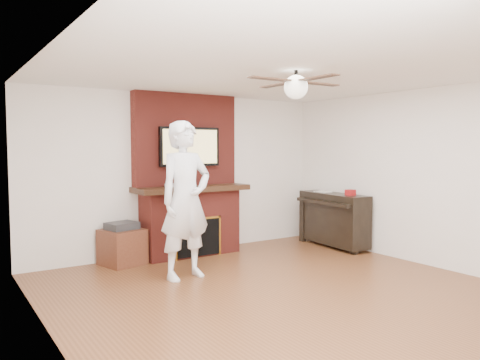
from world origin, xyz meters
TOP-DOWN VIEW (x-y plane):
  - room_shell at (0.00, 0.00)m, footprint 5.36×5.86m
  - fireplace at (0.00, 2.55)m, footprint 1.78×0.64m
  - tv at (0.00, 2.50)m, footprint 1.00×0.08m
  - ceiling_fan at (-0.00, 0.00)m, footprint 1.21×1.21m
  - person at (-0.65, 1.37)m, footprint 0.80×0.59m
  - side_table at (-1.10, 2.48)m, footprint 0.64×0.64m
  - piano at (2.28, 1.71)m, footprint 0.60×1.40m
  - cable_box at (-0.25, 2.45)m, footprint 0.34×0.22m
  - candle_orange at (-0.22, 2.35)m, footprint 0.07×0.07m
  - candle_green at (-0.08, 2.33)m, footprint 0.07×0.07m
  - candle_cream at (0.19, 2.36)m, footprint 0.07×0.07m
  - candle_blue at (0.11, 2.33)m, footprint 0.06×0.06m

SIDE VIEW (x-z plane):
  - candle_blue at x=0.11m, z-range 0.00..0.08m
  - candle_green at x=-0.08m, z-range 0.00..0.09m
  - candle_cream at x=0.19m, z-range 0.00..0.11m
  - candle_orange at x=-0.22m, z-range 0.00..0.12m
  - side_table at x=-1.10m, z-range -0.02..0.58m
  - piano at x=2.28m, z-range -0.01..0.98m
  - fireplace at x=0.00m, z-range -0.25..2.25m
  - person at x=-0.65m, z-range 0.00..2.00m
  - cable_box at x=-0.25m, z-range 1.08..1.13m
  - room_shell at x=0.00m, z-range -0.18..2.68m
  - tv at x=0.00m, z-range 1.38..1.98m
  - ceiling_fan at x=0.00m, z-range 2.18..2.49m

